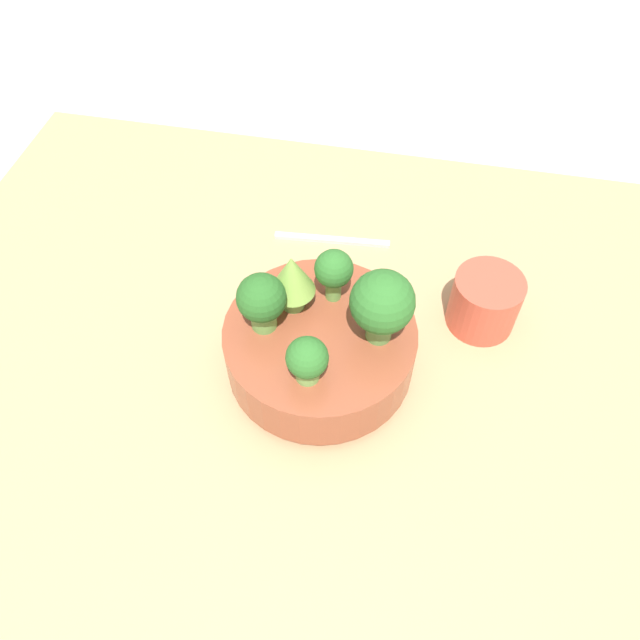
% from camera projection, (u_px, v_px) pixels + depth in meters
% --- Properties ---
extents(ground_plane, '(6.00, 6.00, 0.00)m').
position_uv_depth(ground_plane, '(303.00, 371.00, 0.82)').
color(ground_plane, beige).
extents(table, '(1.09, 0.84, 0.04)m').
position_uv_depth(table, '(303.00, 362.00, 0.80)').
color(table, tan).
rests_on(table, ground_plane).
extents(bowl, '(0.22, 0.22, 0.08)m').
position_uv_depth(bowl, '(320.00, 348.00, 0.74)').
color(bowl, brown).
rests_on(bowl, table).
extents(broccoli_floret_left, '(0.07, 0.07, 0.10)m').
position_uv_depth(broccoli_floret_left, '(382.00, 304.00, 0.66)').
color(broccoli_floret_left, '#609347').
rests_on(broccoli_floret_left, bowl).
extents(broccoli_floret_back, '(0.05, 0.05, 0.06)m').
position_uv_depth(broccoli_floret_back, '(307.00, 359.00, 0.65)').
color(broccoli_floret_back, '#7AB256').
rests_on(broccoli_floret_back, bowl).
extents(romanesco_piece_near, '(0.05, 0.05, 0.08)m').
position_uv_depth(romanesco_piece_near, '(292.00, 277.00, 0.70)').
color(romanesco_piece_near, '#7AB256').
rests_on(romanesco_piece_near, bowl).
extents(broccoli_floret_front, '(0.05, 0.05, 0.07)m').
position_uv_depth(broccoli_floret_front, '(334.00, 271.00, 0.71)').
color(broccoli_floret_front, '#6BA34C').
rests_on(broccoli_floret_front, bowl).
extents(broccoli_floret_right, '(0.06, 0.06, 0.08)m').
position_uv_depth(broccoli_floret_right, '(262.00, 300.00, 0.68)').
color(broccoli_floret_right, '#6BA34C').
rests_on(broccoli_floret_right, bowl).
extents(cup, '(0.09, 0.09, 0.08)m').
position_uv_depth(cup, '(485.00, 302.00, 0.79)').
color(cup, '#C64C38').
rests_on(cup, table).
extents(fork, '(0.17, 0.02, 0.01)m').
position_uv_depth(fork, '(333.00, 240.00, 0.91)').
color(fork, silver).
rests_on(fork, table).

